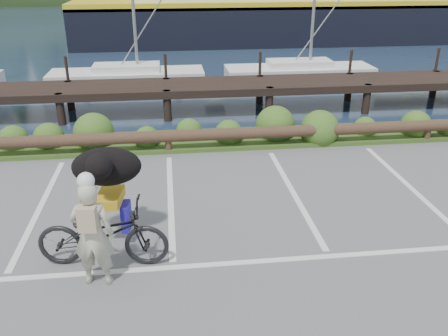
% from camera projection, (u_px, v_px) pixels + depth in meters
% --- Properties ---
extents(ground, '(72.00, 72.00, 0.00)m').
position_uv_depth(ground, '(173.00, 254.00, 7.99)').
color(ground, '#575759').
extents(vegetation_strip, '(34.00, 1.60, 0.10)m').
position_uv_depth(vegetation_strip, '(168.00, 141.00, 12.79)').
color(vegetation_strip, '#3D5B21').
rests_on(vegetation_strip, ground).
extents(log_rail, '(32.00, 0.30, 0.60)m').
position_uv_depth(log_rail, '(169.00, 153.00, 12.17)').
color(log_rail, '#443021').
rests_on(log_rail, ground).
extents(bicycle, '(2.17, 0.97, 1.10)m').
position_uv_depth(bicycle, '(103.00, 234.00, 7.52)').
color(bicycle, black).
rests_on(bicycle, ground).
extents(cyclist, '(0.66, 0.48, 1.70)m').
position_uv_depth(cyclist, '(93.00, 234.00, 6.95)').
color(cyclist, '#B8B79C').
rests_on(cyclist, ground).
extents(dog, '(0.69, 1.20, 0.66)m').
position_uv_depth(dog, '(107.00, 167.00, 7.78)').
color(dog, black).
rests_on(dog, bicycle).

